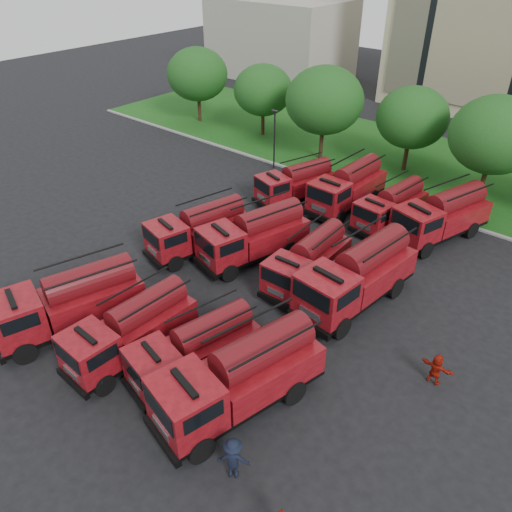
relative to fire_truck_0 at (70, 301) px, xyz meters
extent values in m
plane|color=black|center=(5.04, 5.98, -1.73)|extent=(140.00, 140.00, 0.00)
cube|color=#1A4B14|center=(5.04, 31.98, -1.67)|extent=(70.00, 16.00, 0.12)
cube|color=gray|center=(5.04, 23.88, -1.66)|extent=(70.00, 0.30, 0.14)
cube|color=#A29C90|center=(-24.96, 49.98, 3.27)|extent=(18.00, 12.00, 10.00)
cylinder|color=#382314|center=(-18.96, 27.98, -0.41)|extent=(0.36, 0.36, 2.62)
ellipsoid|color=#1B4313|center=(-18.96, 27.98, 3.30)|extent=(6.30, 6.30, 5.36)
cylinder|color=#382314|center=(-10.96, 28.98, -0.54)|extent=(0.36, 0.36, 2.38)
ellipsoid|color=#1B4313|center=(-10.96, 28.98, 2.83)|extent=(5.71, 5.71, 4.86)
cylinder|color=#382314|center=(-2.96, 27.48, -0.33)|extent=(0.36, 0.36, 2.80)
ellipsoid|color=#1B4313|center=(-2.96, 27.48, 3.63)|extent=(6.72, 6.72, 5.71)
cylinder|color=#382314|center=(4.04, 29.98, -0.50)|extent=(0.36, 0.36, 2.45)
ellipsoid|color=#1B4313|center=(4.04, 29.98, 2.96)|extent=(5.88, 5.88, 5.00)
cylinder|color=#382314|center=(11.04, 28.48, -0.36)|extent=(0.36, 0.36, 2.73)
ellipsoid|color=#1B4313|center=(11.04, 28.48, 3.50)|extent=(6.55, 6.55, 5.57)
cylinder|color=black|center=(-4.96, 23.18, 0.77)|extent=(0.14, 0.14, 5.00)
cube|color=black|center=(-4.96, 23.18, 3.32)|extent=(0.60, 0.25, 0.12)
cube|color=black|center=(0.00, 0.01, -1.04)|extent=(4.41, 7.74, 0.32)
cube|color=maroon|center=(-0.72, -2.41, 0.14)|extent=(3.13, 2.95, 2.05)
cube|color=maroon|center=(0.33, 1.12, -0.20)|extent=(3.85, 5.37, 1.37)
cylinder|color=#570D11|center=(0.33, 1.12, 0.92)|extent=(2.77, 4.68, 1.58)
cylinder|color=black|center=(-1.93, -2.26, -1.15)|extent=(0.68, 1.21, 1.16)
cylinder|color=black|center=(0.38, -2.95, -1.15)|extent=(0.68, 1.21, 1.16)
cylinder|color=black|center=(-0.62, 2.17, -1.15)|extent=(0.68, 1.21, 1.16)
cylinder|color=black|center=(1.70, 1.48, -1.15)|extent=(0.68, 1.21, 1.16)
cube|color=black|center=(3.93, 0.80, -1.11)|extent=(2.39, 6.69, 0.28)
cube|color=black|center=(3.82, -2.56, -1.16)|extent=(2.37, 0.31, 0.33)
cube|color=maroon|center=(3.85, -1.47, -0.05)|extent=(2.39, 2.16, 1.85)
cube|color=black|center=(3.82, -2.53, 0.38)|extent=(1.99, 0.11, 0.80)
cube|color=maroon|center=(3.96, 1.84, -0.35)|extent=(2.46, 4.43, 1.23)
cylinder|color=#570D11|center=(3.96, 1.84, 0.65)|extent=(1.55, 4.02, 1.42)
cylinder|color=black|center=(2.76, -1.62, -1.21)|extent=(0.37, 1.05, 1.04)
cylinder|color=black|center=(4.93, -1.70, -1.21)|extent=(0.37, 1.05, 1.04)
cylinder|color=black|center=(2.89, 2.54, -1.21)|extent=(0.37, 1.05, 1.04)
cylinder|color=black|center=(5.07, 2.47, -1.21)|extent=(0.37, 1.05, 1.04)
cube|color=black|center=(7.15, 1.90, -1.15)|extent=(3.33, 6.54, 0.27)
cube|color=black|center=(6.48, -1.20, -1.19)|extent=(2.23, 0.69, 0.31)
cube|color=maroon|center=(6.69, -0.19, -0.14)|extent=(2.55, 2.38, 1.74)
cube|color=black|center=(6.48, -1.17, 0.26)|extent=(1.84, 0.44, 0.76)
cube|color=maroon|center=(7.35, 2.86, -0.43)|extent=(3.01, 4.47, 1.16)
cylinder|color=#570D11|center=(7.35, 2.86, 0.52)|extent=(2.10, 3.95, 1.34)
cylinder|color=black|center=(5.65, -0.15, -1.24)|extent=(0.51, 1.03, 0.98)
cylinder|color=black|center=(7.66, -0.58, -1.24)|extent=(0.51, 1.03, 0.98)
cylinder|color=black|center=(6.48, 3.69, -1.24)|extent=(0.51, 1.03, 0.98)
cylinder|color=black|center=(8.49, 3.25, -1.24)|extent=(0.51, 1.03, 0.98)
cube|color=black|center=(10.07, 1.73, -1.02)|extent=(4.16, 7.97, 0.33)
cube|color=black|center=(9.20, -2.02, -1.07)|extent=(2.70, 0.88, 0.38)
cube|color=maroon|center=(9.48, -0.81, 0.20)|extent=(3.13, 2.93, 2.12)
cube|color=black|center=(9.21, -1.99, 0.69)|extent=(2.23, 0.57, 0.92)
cube|color=maroon|center=(10.35, 2.89, -0.15)|extent=(3.72, 5.47, 1.41)
cylinder|color=#570D11|center=(10.35, 2.89, 1.00)|extent=(2.62, 4.81, 1.63)
cylinder|color=black|center=(8.22, -0.74, -1.13)|extent=(0.64, 1.25, 1.19)
cylinder|color=black|center=(10.65, -1.30, -1.13)|extent=(0.64, 1.25, 1.19)
cylinder|color=black|center=(9.30, 3.91, -1.13)|extent=(0.64, 1.25, 1.19)
cylinder|color=black|center=(11.73, 3.35, -1.13)|extent=(0.64, 1.25, 1.19)
cube|color=black|center=(-0.39, 9.61, -1.10)|extent=(3.67, 7.03, 0.29)
cube|color=black|center=(-1.16, 6.29, -1.15)|extent=(2.39, 0.78, 0.34)
cube|color=maroon|center=(-0.91, 7.37, -0.02)|extent=(2.77, 2.59, 1.87)
cube|color=black|center=(-1.15, 6.32, 0.41)|extent=(1.97, 0.50, 0.81)
cube|color=maroon|center=(-0.15, 10.63, -0.34)|extent=(3.29, 4.83, 1.25)
cylinder|color=#570D11|center=(-0.15, 10.63, 0.68)|extent=(2.32, 4.25, 1.44)
cylinder|color=black|center=(-2.03, 7.43, -1.20)|extent=(0.57, 1.10, 1.05)
cylinder|color=black|center=(0.12, 6.93, -1.20)|extent=(0.57, 1.10, 1.05)
cylinder|color=black|center=(-1.07, 11.54, -1.20)|extent=(0.57, 1.10, 1.05)
cylinder|color=black|center=(1.08, 11.03, -1.20)|extent=(0.57, 1.10, 1.05)
cube|color=black|center=(2.93, 11.14, -1.06)|extent=(4.09, 7.49, 0.31)
cube|color=black|center=(2.00, 7.65, -1.11)|extent=(2.53, 0.90, 0.36)
cube|color=maroon|center=(2.30, 8.78, 0.08)|extent=(2.99, 2.81, 1.99)
cube|color=black|center=(2.01, 7.68, 0.54)|extent=(2.08, 0.60, 0.87)
cube|color=maroon|center=(3.22, 12.23, -0.25)|extent=(3.61, 5.17, 1.32)
cylinder|color=#570D11|center=(3.22, 12.23, 0.83)|extent=(2.57, 4.53, 1.53)
cylinder|color=black|center=(1.12, 8.88, -1.17)|extent=(0.63, 1.17, 1.12)
cylinder|color=black|center=(3.38, 8.28, -1.17)|extent=(0.63, 1.17, 1.12)
cylinder|color=black|center=(2.27, 13.22, -1.17)|extent=(0.63, 1.17, 1.12)
cylinder|color=black|center=(4.53, 12.62, -1.17)|extent=(0.63, 1.17, 1.12)
cube|color=black|center=(6.99, 11.18, -1.13)|extent=(2.36, 6.52, 0.28)
cube|color=black|center=(7.12, 7.91, -1.17)|extent=(2.31, 0.32, 0.32)
cube|color=maroon|center=(7.08, 8.97, -0.09)|extent=(2.33, 2.11, 1.79)
cube|color=black|center=(7.12, 7.94, 0.32)|extent=(1.93, 0.12, 0.78)
cube|color=maroon|center=(6.95, 12.19, -0.39)|extent=(2.41, 4.32, 1.20)
cylinder|color=#570D11|center=(6.95, 12.19, 0.59)|extent=(1.53, 3.91, 1.38)
cylinder|color=black|center=(6.03, 8.75, -1.22)|extent=(0.36, 1.02, 1.01)
cylinder|color=black|center=(8.14, 8.83, -1.22)|extent=(0.36, 1.02, 1.01)
cylinder|color=black|center=(5.87, 12.79, -1.22)|extent=(0.36, 1.02, 1.01)
cylinder|color=black|center=(7.99, 12.87, -1.22)|extent=(0.36, 1.02, 1.01)
cube|color=black|center=(10.14, 11.31, -1.00)|extent=(3.42, 8.05, 0.33)
cube|color=black|center=(9.70, 7.38, -1.06)|extent=(2.80, 0.59, 0.39)
cube|color=maroon|center=(9.84, 8.65, 0.25)|extent=(2.99, 2.74, 2.18)
cube|color=black|center=(9.71, 7.41, 0.76)|extent=(2.33, 0.31, 0.95)
cube|color=maroon|center=(10.28, 12.53, -0.11)|extent=(3.28, 5.40, 1.45)
cylinder|color=#570D11|center=(10.28, 12.53, 1.08)|extent=(2.18, 4.84, 1.67)
cylinder|color=black|center=(8.55, 8.57, -1.11)|extent=(0.52, 1.26, 1.23)
cylinder|color=black|center=(11.10, 8.29, -1.11)|extent=(0.52, 1.26, 1.23)
cylinder|color=black|center=(9.09, 13.45, -1.11)|extent=(0.52, 1.26, 1.23)
cylinder|color=black|center=(11.64, 13.17, -1.11)|extent=(0.52, 1.26, 1.23)
cube|color=black|center=(0.17, 19.36, -1.14)|extent=(3.83, 6.62, 0.27)
cube|color=black|center=(-0.77, 16.31, -1.19)|extent=(2.22, 0.88, 0.31)
cube|color=maroon|center=(-0.46, 17.30, -0.13)|extent=(2.69, 2.54, 1.75)
cube|color=black|center=(-0.76, 16.34, 0.27)|extent=(1.82, 0.60, 0.76)
cube|color=maroon|center=(0.46, 20.31, -0.42)|extent=(3.32, 4.60, 1.17)
cylinder|color=#570D11|center=(0.46, 20.31, 0.53)|extent=(2.40, 4.01, 1.35)
cylinder|color=black|center=(-1.50, 17.43, -1.23)|extent=(0.59, 1.04, 0.99)
cylinder|color=black|center=(0.47, 16.82, -1.23)|extent=(0.59, 1.04, 0.99)
cylinder|color=black|center=(-0.34, 21.21, -1.23)|extent=(0.59, 1.04, 0.99)
cylinder|color=black|center=(1.64, 20.61, -1.23)|extent=(0.59, 1.04, 0.99)
cube|color=black|center=(3.73, 20.93, -1.07)|extent=(2.61, 7.20, 0.30)
cube|color=black|center=(3.60, 17.32, -1.12)|extent=(2.55, 0.35, 0.36)
cube|color=maroon|center=(3.64, 18.49, 0.08)|extent=(2.57, 2.33, 1.98)
cube|color=black|center=(3.60, 17.35, 0.53)|extent=(2.13, 0.13, 0.86)
cube|color=maroon|center=(3.78, 22.05, -0.25)|extent=(2.67, 4.77, 1.32)
cylinder|color=#570D11|center=(3.78, 22.05, 0.83)|extent=(1.69, 4.32, 1.52)
cylinder|color=black|center=(2.46, 18.33, -1.17)|extent=(0.40, 1.13, 1.12)
cylinder|color=black|center=(4.80, 18.24, -1.17)|extent=(0.40, 1.13, 1.12)
cylinder|color=black|center=(2.64, 22.80, -1.17)|extent=(0.40, 1.13, 1.12)
cylinder|color=black|center=(4.97, 22.71, -1.17)|extent=(0.40, 1.13, 1.12)
cube|color=black|center=(7.49, 20.51, -1.14)|extent=(2.78, 6.47, 0.27)
cube|color=black|center=(7.12, 17.36, -1.19)|extent=(2.25, 0.49, 0.31)
cube|color=maroon|center=(7.24, 18.38, -0.14)|extent=(2.41, 2.21, 1.75)
cube|color=black|center=(7.12, 17.38, 0.27)|extent=(1.87, 0.27, 0.76)
cube|color=maroon|center=(7.61, 21.49, -0.43)|extent=(2.66, 4.35, 1.16)
cylinder|color=#570D11|center=(7.61, 21.49, 0.52)|extent=(1.78, 3.89, 1.34)
cylinder|color=black|center=(6.20, 18.32, -1.23)|extent=(0.43, 1.01, 0.98)
cylinder|color=black|center=(8.24, 18.08, -1.23)|extent=(0.43, 1.01, 0.98)
cylinder|color=black|center=(6.66, 22.24, -1.23)|extent=(0.43, 1.01, 0.98)
cylinder|color=black|center=(8.70, 21.99, -1.23)|extent=(0.43, 1.01, 0.98)
cube|color=black|center=(10.88, 21.04, -1.05)|extent=(4.41, 7.67, 0.31)
cube|color=black|center=(9.81, 17.50, -1.10)|extent=(2.57, 1.00, 0.36)
cube|color=maroon|center=(10.16, 18.65, 0.12)|extent=(3.11, 2.93, 2.03)
cube|color=black|center=(9.82, 17.53, 0.59)|extent=(2.11, 0.68, 0.89)
cube|color=maroon|center=(11.21, 22.14, -0.22)|extent=(3.83, 5.32, 1.35)
cylinder|color=#570D11|center=(11.21, 22.14, 0.89)|extent=(2.76, 4.64, 1.56)
cylinder|color=black|center=(8.95, 18.80, -1.15)|extent=(0.68, 1.20, 1.15)
cylinder|color=black|center=(11.24, 18.10, -1.15)|extent=(0.68, 1.20, 1.15)
cylinder|color=black|center=(10.28, 23.18, -1.15)|extent=(0.68, 1.20, 1.15)
cylinder|color=black|center=(12.57, 22.49, -1.15)|extent=(0.68, 1.20, 1.15)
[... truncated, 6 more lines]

